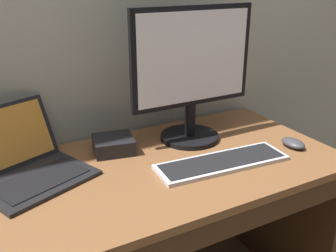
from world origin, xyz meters
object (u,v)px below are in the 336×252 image
object	(u,v)px
external_monitor	(192,76)
external_drive_box	(114,145)
computer_mouse	(293,143)
wired_keyboard	(222,162)
laptop_black	(28,165)

from	to	relation	value
external_monitor	external_drive_box	size ratio (longest dim) A/B	3.57
external_monitor	computer_mouse	size ratio (longest dim) A/B	5.10
external_monitor	computer_mouse	world-z (taller)	external_monitor
wired_keyboard	external_drive_box	size ratio (longest dim) A/B	3.34
wired_keyboard	computer_mouse	world-z (taller)	computer_mouse
external_monitor	external_drive_box	bearing A→B (deg)	171.95
computer_mouse	external_drive_box	xyz separation A→B (m)	(-0.62, 0.29, 0.01)
external_monitor	external_drive_box	xyz separation A→B (m)	(-0.31, 0.04, -0.24)
wired_keyboard	computer_mouse	size ratio (longest dim) A/B	4.77
external_drive_box	laptop_black	bearing A→B (deg)	-171.26
laptop_black	wired_keyboard	distance (m)	0.66
laptop_black	external_drive_box	bearing A→B (deg)	8.74
external_monitor	computer_mouse	xyz separation A→B (m)	(0.31, -0.25, -0.25)
laptop_black	external_drive_box	world-z (taller)	laptop_black
wired_keyboard	external_drive_box	bearing A→B (deg)	136.55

